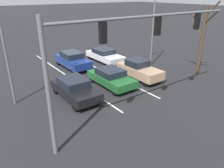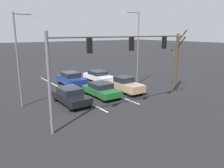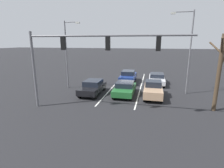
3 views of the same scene
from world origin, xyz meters
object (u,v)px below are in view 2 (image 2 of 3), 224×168
object	(u,v)px
car_darkgreen_midlane_front	(101,90)
bare_tree_near	(176,59)
traffic_signal_gantry	(107,53)
street_lamp_right_shoulder	(20,54)
car_black_rightlane_front	(71,96)
car_navy_midlane_second	(71,79)
street_lamp_left_shoulder	(137,44)
car_silver_leftlane_second	(99,76)
car_tan_leftlane_front	(125,85)

from	to	relation	value
car_darkgreen_midlane_front	bare_tree_near	world-z (taller)	bare_tree_near
traffic_signal_gantry	street_lamp_right_shoulder	distance (m)	7.50
car_black_rightlane_front	street_lamp_right_shoulder	world-z (taller)	street_lamp_right_shoulder
traffic_signal_gantry	street_lamp_right_shoulder	bearing A→B (deg)	-55.93
car_navy_midlane_second	street_lamp_left_shoulder	distance (m)	8.57
car_darkgreen_midlane_front	car_navy_midlane_second	xyz separation A→B (m)	(0.44, -5.84, 0.10)
car_black_rightlane_front	bare_tree_near	bearing A→B (deg)	168.57
car_darkgreen_midlane_front	street_lamp_left_shoulder	xyz separation A→B (m)	(-6.01, -1.87, 4.10)
car_silver_leftlane_second	traffic_signal_gantry	distance (m)	12.83
car_silver_leftlane_second	bare_tree_near	xyz separation A→B (m)	(-4.31, 8.34, 2.67)
car_darkgreen_midlane_front	street_lamp_left_shoulder	bearing A→B (deg)	-162.72
bare_tree_near	car_navy_midlane_second	bearing A→B (deg)	-46.22
street_lamp_right_shoulder	street_lamp_left_shoulder	size ratio (longest dim) A/B	0.91
car_black_rightlane_front	car_darkgreen_midlane_front	bearing A→B (deg)	-174.00
car_black_rightlane_front	car_silver_leftlane_second	bearing A→B (deg)	-137.30
car_silver_leftlane_second	traffic_signal_gantry	bearing A→B (deg)	61.12
bare_tree_near	traffic_signal_gantry	bearing A→B (deg)	12.90
car_tan_leftlane_front	car_black_rightlane_front	world-z (taller)	car_tan_leftlane_front
car_black_rightlane_front	bare_tree_near	world-z (taller)	bare_tree_near
car_silver_leftlane_second	car_navy_midlane_second	world-z (taller)	car_navy_midlane_second
street_lamp_right_shoulder	bare_tree_near	distance (m)	14.95
street_lamp_left_shoulder	car_black_rightlane_front	bearing A→B (deg)	13.36
car_tan_leftlane_front	street_lamp_right_shoulder	world-z (taller)	street_lamp_right_shoulder
car_tan_leftlane_front	street_lamp_left_shoulder	xyz separation A→B (m)	(-3.17, -2.00, 4.01)
car_darkgreen_midlane_front	street_lamp_right_shoulder	bearing A→B (deg)	-10.89
traffic_signal_gantry	street_lamp_left_shoulder	xyz separation A→B (m)	(-8.60, -6.77, 0.11)
car_navy_midlane_second	traffic_signal_gantry	world-z (taller)	traffic_signal_gantry
traffic_signal_gantry	street_lamp_right_shoulder	size ratio (longest dim) A/B	1.60
car_darkgreen_midlane_front	car_silver_leftlane_second	distance (m)	6.65
car_navy_midlane_second	street_lamp_left_shoulder	bearing A→B (deg)	148.44
traffic_signal_gantry	bare_tree_near	size ratio (longest dim) A/B	1.91
car_tan_leftlane_front	street_lamp_right_shoulder	xyz separation A→B (m)	(9.63, -1.43, 3.58)
car_silver_leftlane_second	street_lamp_left_shoulder	xyz separation A→B (m)	(-2.71, 3.91, 4.11)
car_navy_midlane_second	bare_tree_near	bearing A→B (deg)	133.78
car_black_rightlane_front	traffic_signal_gantry	world-z (taller)	traffic_signal_gantry
car_silver_leftlane_second	car_darkgreen_midlane_front	bearing A→B (deg)	60.26
car_navy_midlane_second	street_lamp_right_shoulder	xyz separation A→B (m)	(6.35, 4.53, 3.57)
car_black_rightlane_front	street_lamp_left_shoulder	distance (m)	10.44
car_silver_leftlane_second	car_navy_midlane_second	distance (m)	3.74
car_silver_leftlane_second	car_navy_midlane_second	xyz separation A→B (m)	(3.74, -0.06, 0.11)
bare_tree_near	car_silver_leftlane_second	bearing A→B (deg)	-62.67
car_silver_leftlane_second	bare_tree_near	world-z (taller)	bare_tree_near
car_tan_leftlane_front	street_lamp_right_shoulder	distance (m)	10.37
car_tan_leftlane_front	bare_tree_near	size ratio (longest dim) A/B	0.67
street_lamp_right_shoulder	street_lamp_left_shoulder	world-z (taller)	street_lamp_left_shoulder
car_tan_leftlane_front	traffic_signal_gantry	xyz separation A→B (m)	(5.43, 4.78, 3.89)
street_lamp_left_shoulder	bare_tree_near	distance (m)	4.93
car_black_rightlane_front	street_lamp_right_shoulder	size ratio (longest dim) A/B	0.57
traffic_signal_gantry	car_navy_midlane_second	bearing A→B (deg)	-101.32
car_black_rightlane_front	street_lamp_right_shoulder	xyz separation A→B (m)	(3.45, -1.66, 3.64)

